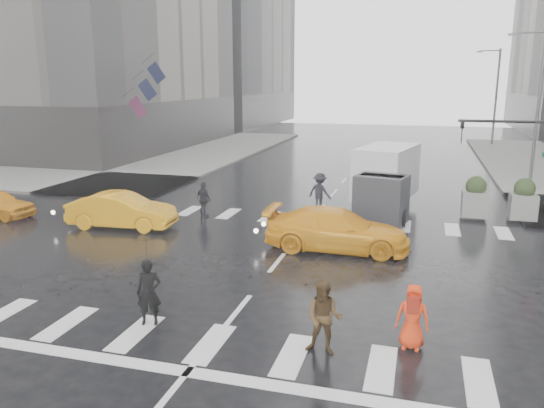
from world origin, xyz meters
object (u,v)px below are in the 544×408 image
(pedestrian_brown, at_px, (324,318))
(box_truck, at_px, (385,179))
(pedestrian_orange, at_px, (413,316))
(taxi_mid, at_px, (122,211))
(traffic_signal_pole, at_px, (530,150))

(pedestrian_brown, bearing_deg, box_truck, 90.34)
(pedestrian_orange, distance_m, taxi_mid, 14.18)
(pedestrian_orange, height_order, taxi_mid, pedestrian_orange)
(traffic_signal_pole, bearing_deg, pedestrian_brown, -114.87)
(pedestrian_brown, height_order, pedestrian_orange, pedestrian_brown)
(traffic_signal_pole, bearing_deg, box_truck, 178.84)
(pedestrian_brown, bearing_deg, pedestrian_orange, 24.34)
(pedestrian_brown, distance_m, pedestrian_orange, 2.09)
(traffic_signal_pole, relative_size, pedestrian_orange, 2.87)
(pedestrian_orange, relative_size, taxi_mid, 0.35)
(traffic_signal_pole, xyz_separation_m, box_truck, (-6.01, 0.12, -1.58))
(pedestrian_brown, xyz_separation_m, box_truck, (0.34, 13.82, 0.76))
(box_truck, bearing_deg, pedestrian_orange, -70.23)
(taxi_mid, bearing_deg, pedestrian_brown, -134.32)
(taxi_mid, height_order, box_truck, box_truck)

